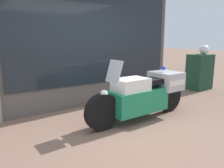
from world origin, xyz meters
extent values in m
plane|color=#7A5B4C|center=(0.00, 0.00, 0.00)|extent=(60.00, 60.00, 0.00)
cube|color=#56514C|center=(0.00, 2.00, 1.90)|extent=(5.51, 0.40, 3.80)
cube|color=#1E262D|center=(0.46, 1.79, 1.95)|extent=(4.30, 0.02, 2.80)
cube|color=slate|center=(0.42, 2.01, 0.28)|extent=(4.08, 0.30, 0.55)
cube|color=silver|center=(0.42, 2.15, 1.18)|extent=(4.08, 0.02, 1.30)
cube|color=beige|center=(0.42, 2.01, 1.82)|extent=(4.08, 0.30, 0.02)
cube|color=#B7B2A8|center=(-1.11, 2.01, 1.86)|extent=(0.18, 0.04, 0.06)
cube|color=#195623|center=(-0.35, 2.01, 1.86)|extent=(0.18, 0.04, 0.06)
cube|color=#C68E19|center=(0.42, 2.01, 1.86)|extent=(0.18, 0.04, 0.06)
cube|color=black|center=(1.18, 2.01, 1.86)|extent=(0.18, 0.04, 0.06)
cube|color=navy|center=(1.94, 2.01, 1.86)|extent=(0.18, 0.04, 0.06)
cube|color=orange|center=(-0.84, 1.94, 0.69)|extent=(0.19, 0.02, 0.27)
cube|color=#2D8E42|center=(0.42, 1.94, 0.69)|extent=(0.19, 0.04, 0.27)
cube|color=#2866B7|center=(1.67, 1.94, 0.69)|extent=(0.19, 0.02, 0.27)
cylinder|color=black|center=(-0.35, 0.34, 0.33)|extent=(0.67, 0.16, 0.67)
cylinder|color=black|center=(1.46, 0.39, 0.33)|extent=(0.67, 0.16, 0.67)
cube|color=#1E8456|center=(0.51, 0.36, 0.41)|extent=(1.24, 0.54, 0.45)
cube|color=white|center=(0.32, 0.36, 0.74)|extent=(0.68, 0.47, 0.27)
cube|color=black|center=(0.79, 0.37, 0.77)|extent=(0.72, 0.40, 0.10)
cube|color=#B7B7BC|center=(1.33, 0.38, 0.73)|extent=(0.55, 0.64, 0.38)
cube|color=white|center=(1.33, 0.38, 0.73)|extent=(0.50, 0.65, 0.11)
cube|color=#B2BCC6|center=(-0.08, 0.35, 1.04)|extent=(0.16, 0.36, 0.41)
sphere|color=white|center=(-0.30, 0.34, 0.67)|extent=(0.14, 0.14, 0.14)
sphere|color=blue|center=(1.24, 0.38, 1.01)|extent=(0.09, 0.09, 0.09)
cube|color=#193D28|center=(4.05, 1.38, 0.57)|extent=(0.77, 0.54, 1.14)
sphere|color=white|center=(4.13, 1.34, 1.29)|extent=(0.30, 0.30, 0.30)
camera|label=1|loc=(-2.29, -2.82, 1.61)|focal=35.00mm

